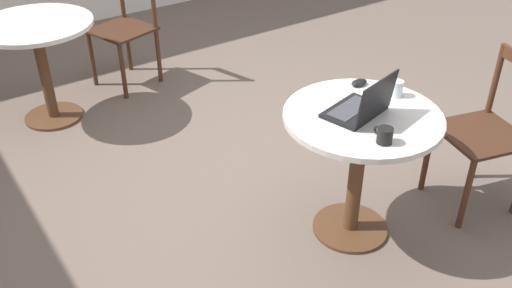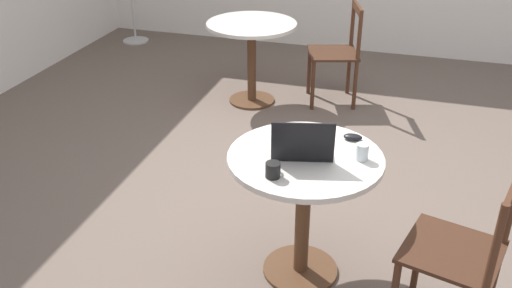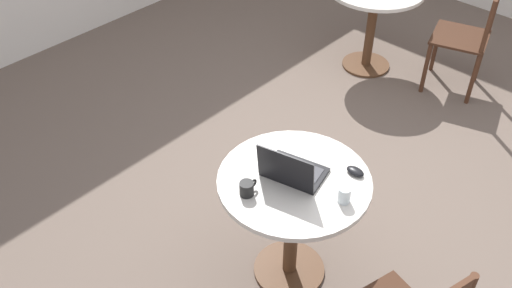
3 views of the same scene
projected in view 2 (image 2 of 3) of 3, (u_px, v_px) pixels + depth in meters
The scene contains 9 objects.
ground_plane at pixel (305, 195), 3.93m from camera, with size 16.00×16.00×0.00m, color #66564C.
cafe_table_near at pixel (304, 184), 2.97m from camera, with size 0.80×0.80×0.75m.
cafe_table_mid at pixel (252, 41), 5.09m from camera, with size 0.80×0.80×0.75m.
chair_near_front at pixel (461, 255), 2.64m from camera, with size 0.53×0.53×0.91m.
chair_mid_front at pixel (338, 54), 5.14m from camera, with size 0.54×0.54×0.91m.
laptop at pixel (302, 147), 2.87m from camera, with size 0.31×0.36×0.23m.
mouse at pixel (353, 137), 3.04m from camera, with size 0.06×0.10×0.03m.
mug at pixel (273, 170), 2.70m from camera, with size 0.11×0.07×0.08m.
drinking_glass at pixel (362, 152), 2.84m from camera, with size 0.06×0.06×0.09m.
Camera 2 is at (-3.26, -0.63, 2.16)m, focal length 40.00 mm.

